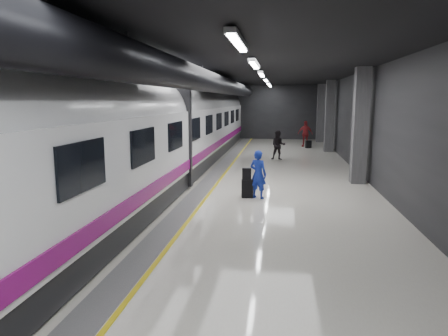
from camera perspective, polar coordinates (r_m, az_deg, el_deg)
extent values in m
plane|color=silver|center=(14.61, 2.05, -3.19)|extent=(40.00, 40.00, 0.00)
cube|color=black|center=(14.30, 2.16, 14.68)|extent=(10.00, 40.00, 0.02)
cube|color=#28282B|center=(34.21, 5.62, 7.93)|extent=(10.00, 0.02, 4.50)
cube|color=#28282B|center=(15.61, -16.57, 5.60)|extent=(0.02, 40.00, 4.50)
cube|color=#28282B|center=(14.63, 22.05, 5.05)|extent=(0.02, 40.00, 4.50)
cube|color=slate|center=(14.80, -3.16, -3.00)|extent=(0.65, 39.80, 0.01)
cube|color=yellow|center=(14.73, -1.63, -3.05)|extent=(0.10, 39.80, 0.01)
cylinder|color=black|center=(14.45, -3.11, 12.44)|extent=(0.80, 38.00, 0.80)
cube|color=silver|center=(8.29, 2.01, 17.67)|extent=(0.22, 2.60, 0.10)
cube|color=silver|center=(13.24, 4.37, 14.63)|extent=(0.22, 2.60, 0.10)
cube|color=silver|center=(18.22, 5.42, 13.24)|extent=(0.22, 2.60, 0.10)
cube|color=silver|center=(23.21, 6.01, 12.45)|extent=(0.22, 2.60, 0.10)
cube|color=silver|center=(28.20, 6.39, 11.93)|extent=(0.22, 2.60, 0.10)
cube|color=silver|center=(32.20, 6.61, 11.63)|extent=(0.22, 2.60, 0.10)
cube|color=#515154|center=(16.48, 18.87, 5.68)|extent=(0.55, 0.55, 4.50)
cube|color=#515154|center=(26.36, 14.85, 7.16)|extent=(0.55, 0.55, 4.50)
cube|color=#515154|center=(32.33, 13.61, 7.61)|extent=(0.55, 0.55, 4.50)
cube|color=black|center=(15.21, -10.22, -1.48)|extent=(2.80, 38.00, 0.60)
cube|color=white|center=(15.01, -10.38, 3.78)|extent=(2.90, 38.00, 2.20)
cylinder|color=white|center=(14.94, -10.49, 7.40)|extent=(2.80, 38.00, 2.80)
cube|color=#7F0B66|center=(14.71, -4.84, 0.64)|extent=(0.04, 38.00, 0.35)
cube|color=black|center=(14.98, -10.40, 4.73)|extent=(3.05, 0.25, 3.80)
cube|color=black|center=(7.05, -19.54, 0.19)|extent=(0.05, 1.60, 0.85)
cube|color=black|center=(9.79, -11.45, 3.05)|extent=(0.05, 1.60, 0.85)
cube|color=black|center=(12.64, -6.93, 4.62)|extent=(0.05, 1.60, 0.85)
cube|color=black|center=(15.55, -4.08, 5.59)|extent=(0.05, 1.60, 0.85)
cube|color=black|center=(18.49, -2.13, 6.25)|extent=(0.05, 1.60, 0.85)
cube|color=black|center=(21.44, -0.71, 6.72)|extent=(0.05, 1.60, 0.85)
cube|color=black|center=(24.41, 0.37, 7.07)|extent=(0.05, 1.60, 0.85)
cube|color=black|center=(27.38, 1.22, 7.35)|extent=(0.05, 1.60, 0.85)
cube|color=black|center=(30.36, 1.89, 7.57)|extent=(0.05, 1.60, 0.85)
imported|color=#1828B6|center=(13.33, 4.90, -0.90)|extent=(0.70, 0.59, 1.62)
cube|color=black|center=(13.48, 3.33, -2.95)|extent=(0.41, 0.30, 0.62)
cube|color=black|center=(13.35, 3.26, -0.85)|extent=(0.32, 0.20, 0.40)
imported|color=black|center=(22.20, 7.77, 3.24)|extent=(0.79, 0.62, 1.60)
imported|color=maroon|center=(28.96, 11.52, 4.83)|extent=(1.16, 0.78, 1.82)
cube|color=black|center=(28.10, 11.97, 3.34)|extent=(0.42, 0.36, 0.53)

